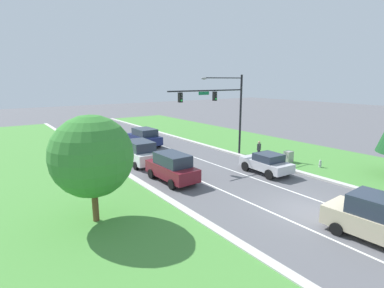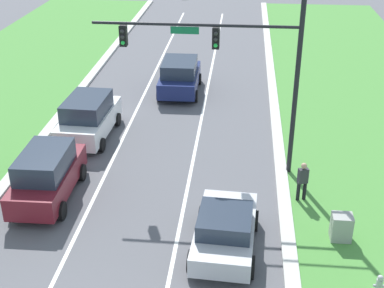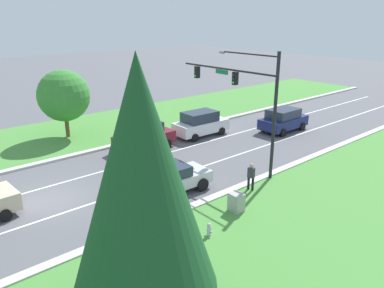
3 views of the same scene
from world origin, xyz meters
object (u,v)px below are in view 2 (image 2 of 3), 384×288
object	(u,v)px
silver_sedan	(225,230)
fire_hydrant	(379,285)
burgundy_suv	(47,174)
white_suv	(88,117)
pedestrian	(303,180)
navy_suv	(180,76)
traffic_signal_mast	(237,55)
utility_cabinet	(341,228)

from	to	relation	value
silver_sedan	fire_hydrant	size ratio (longest dim) A/B	6.03
silver_sedan	fire_hydrant	world-z (taller)	silver_sedan
burgundy_suv	white_suv	xyz separation A→B (m)	(0.11, 5.53, -0.01)
pedestrian	fire_hydrant	distance (m)	5.39
burgundy_suv	silver_sedan	size ratio (longest dim) A/B	1.09
pedestrian	silver_sedan	bearing A→B (deg)	32.21
navy_suv	white_suv	bearing A→B (deg)	-120.66
traffic_signal_mast	silver_sedan	world-z (taller)	traffic_signal_mast
traffic_signal_mast	navy_suv	distance (m)	10.44
white_suv	pedestrian	distance (m)	10.85
utility_cabinet	white_suv	bearing A→B (deg)	146.27
traffic_signal_mast	utility_cabinet	size ratio (longest dim) A/B	7.84
silver_sedan	pedestrian	distance (m)	4.38
burgundy_suv	silver_sedan	distance (m)	7.50
traffic_signal_mast	pedestrian	bearing A→B (deg)	-39.29
silver_sedan	white_suv	size ratio (longest dim) A/B	0.89
burgundy_suv	white_suv	world-z (taller)	burgundy_suv
burgundy_suv	utility_cabinet	xyz separation A→B (m)	(10.97, -1.72, -0.53)
silver_sedan	pedestrian	xyz separation A→B (m)	(2.82, 3.35, 0.10)
navy_suv	fire_hydrant	bearing A→B (deg)	-64.53
fire_hydrant	utility_cabinet	bearing A→B (deg)	106.33
traffic_signal_mast	pedestrian	xyz separation A→B (m)	(2.70, -2.21, -4.20)
navy_suv	pedestrian	size ratio (longest dim) A/B	2.71
silver_sedan	navy_suv	size ratio (longest dim) A/B	0.92
traffic_signal_mast	pedestrian	distance (m)	5.45
burgundy_suv	pedestrian	xyz separation A→B (m)	(9.83, 0.69, -0.11)
silver_sedan	utility_cabinet	bearing A→B (deg)	16.42
traffic_signal_mast	navy_suv	size ratio (longest dim) A/B	1.78
burgundy_suv	silver_sedan	bearing A→B (deg)	-21.77
burgundy_suv	navy_suv	distance (m)	12.45
utility_cabinet	traffic_signal_mast	bearing A→B (deg)	129.75
burgundy_suv	navy_suv	xyz separation A→B (m)	(3.76, 11.87, -0.04)
traffic_signal_mast	silver_sedan	bearing A→B (deg)	-91.29
white_suv	silver_sedan	bearing A→B (deg)	-47.88
navy_suv	pedestrian	world-z (taller)	navy_suv
silver_sedan	traffic_signal_mast	bearing A→B (deg)	91.85
fire_hydrant	pedestrian	bearing A→B (deg)	110.85
silver_sedan	utility_cabinet	size ratio (longest dim) A/B	4.06
traffic_signal_mast	utility_cabinet	distance (m)	7.58
silver_sedan	utility_cabinet	distance (m)	4.09
burgundy_suv	silver_sedan	world-z (taller)	burgundy_suv
pedestrian	burgundy_suv	bearing A→B (deg)	-13.66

